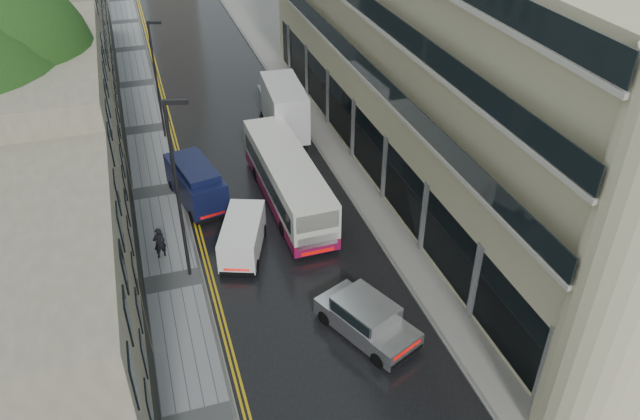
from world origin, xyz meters
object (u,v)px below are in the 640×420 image
tree_far (18,68)px  cream_bus (283,213)px  lamp_post_near (178,195)px  lamp_post_far (157,82)px  white_lorry (272,121)px  white_van (221,254)px  navy_van (190,201)px  pedestrian (159,243)px  silver_hatchback (379,351)px

tree_far → cream_bus: bearing=-44.1°
cream_bus → lamp_post_near: 6.20m
tree_far → lamp_post_far: bearing=9.6°
cream_bus → lamp_post_far: lamp_post_far is taller
white_lorry → white_van: bearing=-111.8°
navy_van → pedestrian: 3.37m
silver_hatchback → navy_van: bearing=90.8°
cream_bus → white_lorry: (1.82, 9.52, 0.48)m
silver_hatchback → lamp_post_far: bearing=81.2°
cream_bus → lamp_post_near: (-5.07, -1.72, 3.11)m
tree_far → white_lorry: bearing=-9.4°
cream_bus → pedestrian: 6.23m
lamp_post_near → silver_hatchback: bearing=-36.3°
white_lorry → lamp_post_near: 13.44m
tree_far → cream_bus: tree_far is taller
pedestrian → lamp_post_far: lamp_post_far is taller
white_lorry → lamp_post_far: size_ratio=0.96×
silver_hatchback → lamp_post_near: size_ratio=0.51×
tree_far → lamp_post_far: size_ratio=1.63×
silver_hatchback → lamp_post_far: 23.75m
cream_bus → white_van: bearing=-154.6°
white_lorry → pedestrian: bearing=-126.7°
pedestrian → tree_far: bearing=-80.7°
pedestrian → cream_bus: bearing=161.8°
lamp_post_far → white_lorry: bearing=-11.7°
white_van → lamp_post_near: lamp_post_near is taller
lamp_post_far → lamp_post_near: bearing=-74.3°
tree_far → silver_hatchback: bearing=-57.7°
tree_far → silver_hatchback: size_ratio=2.73×
silver_hatchback → pedestrian: 12.31m
lamp_post_near → cream_bus: bearing=33.3°
white_van → cream_bus: bearing=46.8°
tree_far → cream_bus: (12.21, -11.83, -4.77)m
white_van → lamp_post_near: 3.94m
white_van → silver_hatchback: bearing=-37.8°
white_van → navy_van: 4.64m
tree_far → white_lorry: 14.85m
lamp_post_near → lamp_post_far: (0.36, 14.82, -0.63)m
pedestrian → lamp_post_near: 4.17m
cream_bus → navy_van: bearing=145.9°
cream_bus → silver_hatchback: cream_bus is taller
cream_bus → pedestrian: bearing=178.5°
tree_far → silver_hatchback: tree_far is taller
tree_far → cream_bus: size_ratio=1.18×
tree_far → lamp_post_near: size_ratio=1.40×
cream_bus → navy_van: (-4.31, 2.81, -0.17)m
tree_far → pedestrian: (6.00, -11.78, -5.26)m
white_lorry → lamp_post_near: bearing=-118.0°
pedestrian → lamp_post_near: lamp_post_near is taller
navy_van → silver_hatchback: bearing=-76.7°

